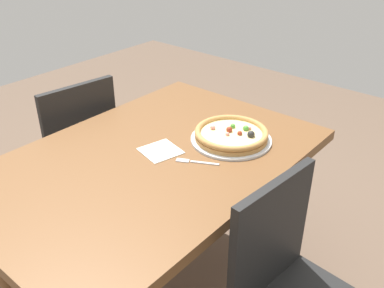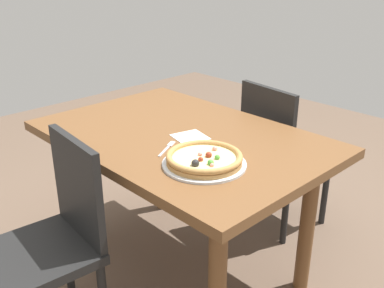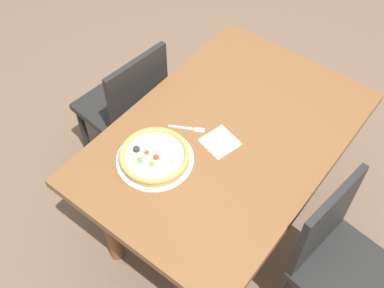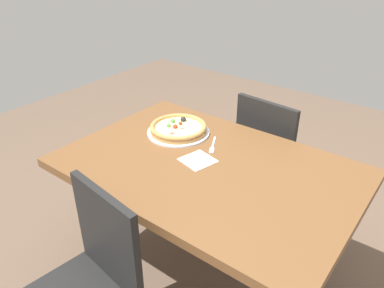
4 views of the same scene
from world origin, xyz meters
TOP-DOWN VIEW (x-y plane):
  - ground_plane at (0.00, 0.00)m, footprint 6.00×6.00m
  - dining_table at (0.00, 0.00)m, footprint 1.34×0.90m
  - chair_near at (-0.02, -0.66)m, footprint 0.44×0.44m
  - chair_far at (0.09, 0.66)m, footprint 0.45×0.45m
  - plate at (0.31, -0.16)m, footprint 0.33×0.33m
  - pizza at (0.31, -0.16)m, footprint 0.30×0.30m
  - fork at (0.08, -0.15)m, footprint 0.09×0.15m
  - napkin at (0.06, -0.00)m, footprint 0.17×0.17m

SIDE VIEW (x-z plane):
  - ground_plane at x=0.00m, z-range 0.00..0.00m
  - chair_near at x=-0.02m, z-range 0.04..0.91m
  - chair_far at x=0.09m, z-range 0.04..0.91m
  - dining_table at x=0.00m, z-range 0.27..1.01m
  - napkin at x=0.06m, z-range 0.74..0.74m
  - fork at x=0.08m, z-range 0.74..0.74m
  - plate at x=0.31m, z-range 0.74..0.75m
  - pizza at x=0.31m, z-range 0.74..0.79m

